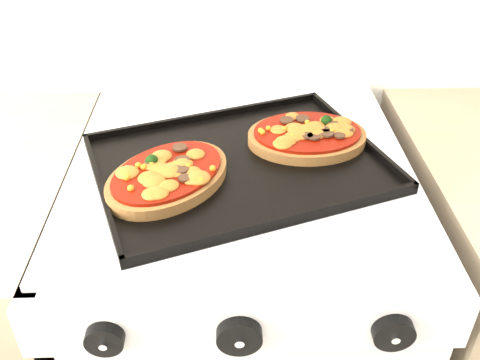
{
  "coord_description": "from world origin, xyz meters",
  "views": [
    {
      "loc": [
        -0.05,
        0.92,
        1.42
      ],
      "look_at": [
        -0.03,
        1.63,
        0.92
      ],
      "focal_mm": 40.0,
      "sensor_mm": 36.0,
      "label": 1
    }
  ],
  "objects_px": {
    "pizza_right": "(307,135)",
    "stove": "(240,331)",
    "baking_tray": "(239,162)",
    "pizza_left": "(168,174)"
  },
  "relations": [
    {
      "from": "pizza_left",
      "to": "stove",
      "type": "bearing_deg",
      "value": 33.31
    },
    {
      "from": "baking_tray",
      "to": "pizza_left",
      "type": "height_order",
      "value": "pizza_left"
    },
    {
      "from": "stove",
      "to": "pizza_right",
      "type": "distance_m",
      "value": 0.5
    },
    {
      "from": "stove",
      "to": "pizza_left",
      "type": "bearing_deg",
      "value": -146.69
    },
    {
      "from": "pizza_left",
      "to": "pizza_right",
      "type": "distance_m",
      "value": 0.27
    },
    {
      "from": "stove",
      "to": "baking_tray",
      "type": "xyz_separation_m",
      "value": [
        -0.0,
        -0.02,
        0.47
      ]
    },
    {
      "from": "stove",
      "to": "pizza_right",
      "type": "height_order",
      "value": "pizza_right"
    },
    {
      "from": "pizza_left",
      "to": "pizza_right",
      "type": "bearing_deg",
      "value": 26.65
    },
    {
      "from": "baking_tray",
      "to": "pizza_left",
      "type": "distance_m",
      "value": 0.13
    },
    {
      "from": "pizza_right",
      "to": "stove",
      "type": "bearing_deg",
      "value": -160.61
    }
  ]
}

